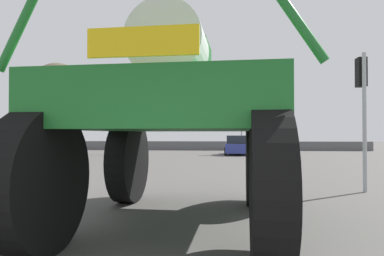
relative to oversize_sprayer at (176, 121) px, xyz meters
The scene contains 9 objects.
ground_plane 13.06m from the oversize_sprayer, 89.68° to the left, with size 120.00×120.00×0.00m, color #4C4947.
oversize_sprayer is the anchor object (origin of this frame).
sedan_ahead 21.54m from the oversize_sprayer, 84.83° to the left, with size 2.09×4.20×1.52m.
traffic_signal_near_left 6.37m from the oversize_sprayer, 140.25° to the left, with size 0.24×0.54×3.46m.
traffic_signal_near_right 6.36m from the oversize_sprayer, 40.10° to the left, with size 0.24×0.54×3.92m.
traffic_signal_far_left 22.81m from the oversize_sprayer, 106.12° to the left, with size 0.24×0.55×3.82m.
traffic_signal_far_right 22.04m from the oversize_sprayer, 84.04° to the left, with size 0.24×0.55×3.95m.
bare_tree_left 18.15m from the oversize_sprayer, 122.92° to the left, with size 3.07×3.07×6.17m.
roadside_barrier 28.57m from the oversize_sprayer, 89.86° to the left, with size 30.20×0.24×0.90m, color #59595B.
Camera 1 is at (0.79, -1.15, 1.62)m, focal length 32.38 mm.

